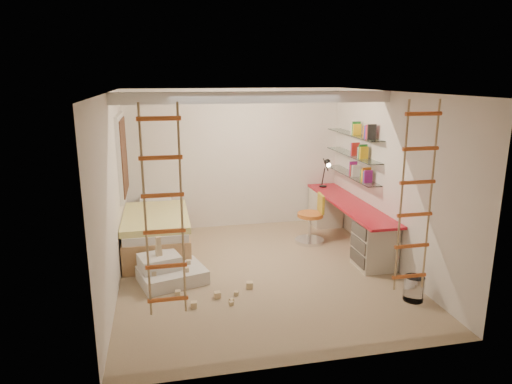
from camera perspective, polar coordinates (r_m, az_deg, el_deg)
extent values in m
plane|color=#927E5E|center=(6.83, 0.53, -10.01)|extent=(4.50, 4.50, 0.00)
cube|color=white|center=(6.52, 0.00, 11.74)|extent=(4.00, 0.18, 0.16)
cube|color=white|center=(7.71, -16.44, 4.29)|extent=(0.06, 1.15, 1.35)
cube|color=#4C2D1E|center=(7.70, -16.15, 4.31)|extent=(0.02, 1.00, 1.20)
cylinder|color=white|center=(6.32, 19.13, -11.33)|extent=(0.26, 0.26, 0.32)
cube|color=red|center=(7.84, 11.58, -1.40)|extent=(0.55, 2.80, 0.04)
cube|color=beige|center=(8.92, 8.69, -1.86)|extent=(0.52, 0.55, 0.71)
cube|color=beige|center=(7.09, 14.63, -6.45)|extent=(0.52, 0.55, 0.71)
cube|color=#4C4742|center=(6.90, 12.74, -4.68)|extent=(0.02, 0.50, 0.18)
cube|color=#4C4742|center=(6.97, 12.64, -6.39)|extent=(0.02, 0.50, 0.18)
cube|color=#4C4742|center=(7.05, 12.55, -8.07)|extent=(0.02, 0.50, 0.18)
cube|color=white|center=(8.06, 11.87, 2.10)|extent=(0.25, 1.80, 0.01)
cube|color=white|center=(8.00, 12.00, 4.55)|extent=(0.25, 1.80, 0.01)
cube|color=white|center=(7.95, 12.13, 7.03)|extent=(0.25, 1.80, 0.01)
cube|color=#AD7F51|center=(7.75, -12.27, -5.53)|extent=(1.00, 2.00, 0.45)
cube|color=white|center=(7.66, -12.39, -3.53)|extent=(0.95, 1.95, 0.12)
cube|color=yellow|center=(7.49, -12.43, -3.07)|extent=(1.02, 1.60, 0.10)
cube|color=white|center=(8.40, -12.42, -1.11)|extent=(0.55, 0.35, 0.12)
cylinder|color=black|center=(8.84, 8.37, 0.73)|extent=(0.14, 0.14, 0.02)
cylinder|color=black|center=(8.80, 8.41, 1.93)|extent=(0.02, 0.15, 0.36)
cylinder|color=black|center=(8.66, 8.70, 3.41)|extent=(0.02, 0.27, 0.20)
cone|color=black|center=(8.54, 8.99, 3.58)|extent=(0.12, 0.14, 0.15)
cylinder|color=#FFEABF|center=(8.51, 9.08, 3.34)|extent=(0.08, 0.04, 0.08)
cylinder|color=#C76A26|center=(7.90, 6.80, -2.85)|extent=(0.48, 0.48, 0.06)
cube|color=gold|center=(7.88, 8.12, -1.40)|extent=(0.07, 0.34, 0.32)
cylinder|color=silver|center=(7.96, 6.76, -4.38)|extent=(0.06, 0.06, 0.44)
cylinder|color=silver|center=(8.05, 6.71, -6.06)|extent=(0.55, 0.55, 0.05)
cube|color=silver|center=(6.61, -10.44, -10.18)|extent=(1.03, 0.89, 0.19)
cube|color=silver|center=(6.59, -11.99, -8.53)|extent=(0.63, 0.57, 0.19)
cube|color=#CCB284|center=(6.54, -12.06, -7.42)|extent=(0.10, 0.10, 0.08)
cube|color=#CCB284|center=(6.51, -12.09, -6.80)|extent=(0.09, 0.09, 0.07)
cube|color=#CCB284|center=(6.48, -12.13, -6.02)|extent=(0.07, 0.07, 0.12)
cube|color=#CCB284|center=(6.44, -8.65, -9.57)|extent=(0.06, 0.06, 0.06)
cube|color=#CCB284|center=(6.68, -8.44, -8.65)|extent=(0.06, 0.06, 0.06)
cube|color=#CCB284|center=(6.40, -12.62, -9.90)|extent=(0.06, 0.06, 0.06)
cube|color=#CCB284|center=(6.12, -4.86, -12.73)|extent=(0.07, 0.07, 0.07)
cube|color=#CCB284|center=(6.16, -2.48, -12.49)|extent=(0.07, 0.07, 0.07)
cube|color=#CCB284|center=(6.24, -9.74, -12.33)|extent=(0.07, 0.07, 0.07)
cube|color=#CCB284|center=(5.93, -3.12, -13.64)|extent=(0.07, 0.07, 0.07)
cube|color=#CCB284|center=(6.00, -3.07, -13.29)|extent=(0.07, 0.07, 0.07)
cube|color=#CCB284|center=(6.35, -0.81, -11.62)|extent=(0.07, 0.07, 0.07)
cube|color=#CCB284|center=(5.92, -7.77, -13.82)|extent=(0.07, 0.07, 0.07)
cube|color=#8C1E7F|center=(8.04, 11.92, 2.91)|extent=(0.14, 0.64, 0.22)
cube|color=#194CA5|center=(7.98, 12.04, 5.37)|extent=(0.14, 0.46, 0.22)
cube|color=orange|center=(7.94, 12.18, 7.87)|extent=(0.14, 0.58, 0.22)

